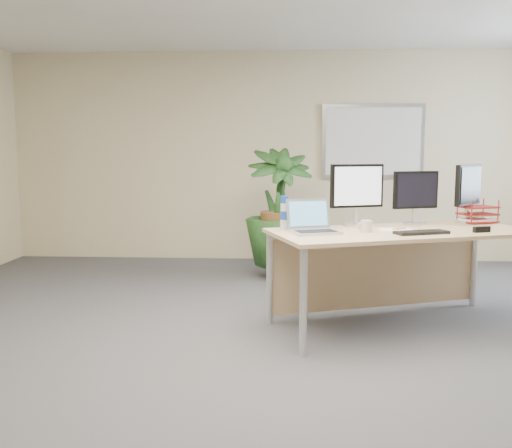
# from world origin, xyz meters

# --- Properties ---
(floor) EXTENTS (8.00, 8.00, 0.00)m
(floor) POSITION_xyz_m (0.00, 0.00, 0.00)
(floor) COLOR #414145
(floor) RESTS_ON ground
(back_wall) EXTENTS (7.00, 0.04, 2.70)m
(back_wall) POSITION_xyz_m (0.00, 4.00, 1.35)
(back_wall) COLOR beige
(back_wall) RESTS_ON floor
(whiteboard) EXTENTS (1.30, 0.04, 0.95)m
(whiteboard) POSITION_xyz_m (1.20, 3.97, 1.55)
(whiteboard) COLOR #A0A0A4
(whiteboard) RESTS_ON back_wall
(desk) EXTENTS (2.26, 1.53, 0.80)m
(desk) POSITION_xyz_m (1.00, 1.22, 0.63)
(desk) COLOR tan
(desk) RESTS_ON floor
(floor_plant) EXTENTS (1.05, 1.05, 1.50)m
(floor_plant) POSITION_xyz_m (0.01, 2.87, 0.75)
(floor_plant) COLOR #133516
(floor_plant) RESTS_ON floor
(monitor_left) EXTENTS (0.46, 0.21, 0.52)m
(monitor_left) POSITION_xyz_m (0.70, 1.34, 1.10)
(monitor_left) COLOR silver
(monitor_left) RESTS_ON desk
(monitor_right) EXTENTS (0.40, 0.19, 0.46)m
(monitor_right) POSITION_xyz_m (1.21, 1.47, 1.07)
(monitor_right) COLOR silver
(monitor_right) RESTS_ON desk
(monitor_dark) EXTENTS (0.32, 0.38, 0.51)m
(monitor_dark) POSITION_xyz_m (1.71, 1.64, 1.10)
(monitor_dark) COLOR silver
(monitor_dark) RESTS_ON desk
(laptop) EXTENTS (0.44, 0.41, 0.26)m
(laptop) POSITION_xyz_m (0.31, 0.95, 0.86)
(laptop) COLOR silver
(laptop) RESTS_ON desk
(keyboard) EXTENTS (0.44, 0.27, 0.02)m
(keyboard) POSITION_xyz_m (1.15, 0.92, 0.81)
(keyboard) COLOR black
(keyboard) RESTS_ON desk
(coffee_mug) EXTENTS (0.12, 0.09, 0.10)m
(coffee_mug) POSITION_xyz_m (0.73, 0.97, 0.85)
(coffee_mug) COLOR beige
(coffee_mug) RESTS_ON desk
(spiral_notebook) EXTENTS (0.27, 0.21, 0.01)m
(spiral_notebook) POSITION_xyz_m (0.99, 1.08, 0.81)
(spiral_notebook) COLOR white
(spiral_notebook) RESTS_ON desk
(orange_pen) EXTENTS (0.12, 0.09, 0.01)m
(orange_pen) POSITION_xyz_m (1.01, 1.07, 0.82)
(orange_pen) COLOR orange
(orange_pen) RESTS_ON spiral_notebook
(yellow_highlighter) EXTENTS (0.11, 0.05, 0.01)m
(yellow_highlighter) POSITION_xyz_m (1.22, 1.11, 0.81)
(yellow_highlighter) COLOR yellow
(yellow_highlighter) RESTS_ON desk
(water_bottle) EXTENTS (0.07, 0.07, 0.27)m
(water_bottle) POSITION_xyz_m (0.10, 1.10, 0.93)
(water_bottle) COLOR silver
(water_bottle) RESTS_ON desk
(letter_tray) EXTENTS (0.36, 0.31, 0.14)m
(letter_tray) POSITION_xyz_m (1.80, 1.63, 0.87)
(letter_tray) COLOR maroon
(letter_tray) RESTS_ON desk
(stapler) EXTENTS (0.14, 0.08, 0.05)m
(stapler) POSITION_xyz_m (1.64, 1.03, 0.82)
(stapler) COLOR black
(stapler) RESTS_ON desk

